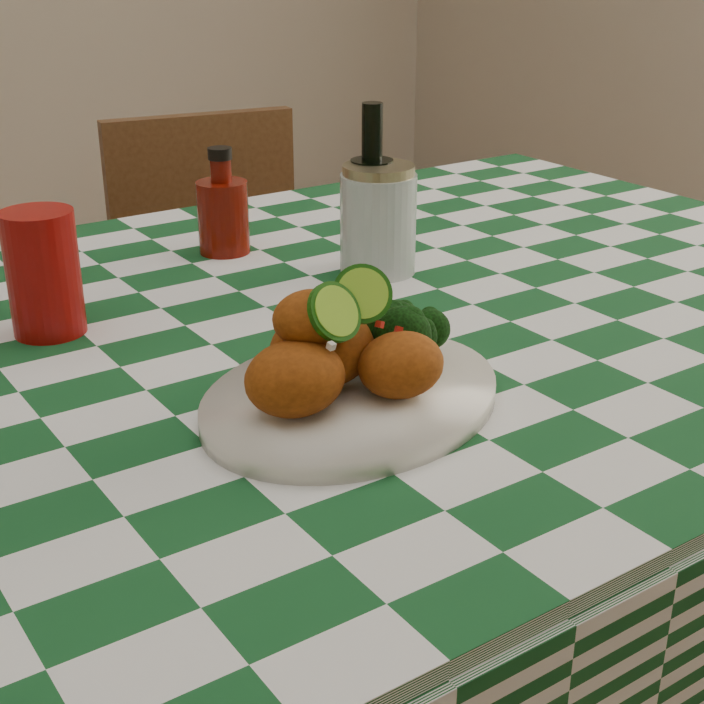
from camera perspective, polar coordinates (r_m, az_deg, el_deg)
dining_table at (r=1.29m, az=-2.95°, el=-14.74°), size 1.66×1.06×0.79m
plate at (r=0.90m, az=0.00°, el=-2.68°), size 0.36×0.31×0.02m
fried_chicken_pile at (r=0.87m, az=-0.24°, el=0.99°), size 0.17×0.13×0.11m
broccoli_side at (r=0.94m, az=3.50°, el=1.04°), size 0.09×0.09×0.06m
red_tumbler at (r=1.10m, az=-17.52°, el=4.40°), size 0.08×0.08×0.14m
ketchup_bottle at (r=1.33m, az=-7.55°, el=8.71°), size 0.08×0.08×0.14m
mason_jar at (r=1.24m, az=1.54°, el=7.72°), size 0.10×0.10×0.14m
beer_bottle at (r=1.25m, az=1.16°, el=9.56°), size 0.07×0.07×0.21m
wooden_chair_right at (r=1.98m, az=-6.77°, el=0.51°), size 0.45×0.47×0.85m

